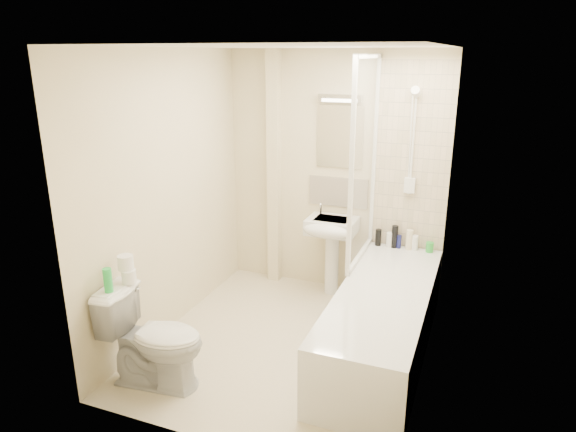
% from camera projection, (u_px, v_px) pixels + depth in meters
% --- Properties ---
extents(floor, '(2.50, 2.50, 0.00)m').
position_uv_depth(floor, '(289.00, 344.00, 4.35)').
color(floor, beige).
rests_on(floor, ground).
extents(wall_back, '(2.20, 0.02, 2.40)m').
position_uv_depth(wall_back, '(334.00, 175.00, 5.10)').
color(wall_back, beige).
rests_on(wall_back, ground).
extents(wall_left, '(0.02, 2.50, 2.40)m').
position_uv_depth(wall_left, '(168.00, 195.00, 4.37)').
color(wall_left, beige).
rests_on(wall_left, ground).
extents(wall_right, '(0.02, 2.50, 2.40)m').
position_uv_depth(wall_right, '(434.00, 225.00, 3.61)').
color(wall_right, beige).
rests_on(wall_right, ground).
extents(ceiling, '(2.20, 2.50, 0.02)m').
position_uv_depth(ceiling, '(289.00, 46.00, 3.62)').
color(ceiling, white).
rests_on(ceiling, wall_back).
extents(tile_back, '(0.70, 0.01, 1.75)m').
position_uv_depth(tile_back, '(412.00, 158.00, 4.76)').
color(tile_back, beige).
rests_on(tile_back, wall_back).
extents(tile_right, '(0.01, 2.10, 1.75)m').
position_uv_depth(tile_right, '(438.00, 188.00, 3.70)').
color(tile_right, beige).
rests_on(tile_right, wall_right).
extents(pipe_boxing, '(0.12, 0.12, 2.40)m').
position_uv_depth(pipe_boxing, '(274.00, 171.00, 5.26)').
color(pipe_boxing, beige).
rests_on(pipe_boxing, ground).
extents(splashback, '(0.60, 0.02, 0.30)m').
position_uv_depth(splashback, '(338.00, 192.00, 5.12)').
color(splashback, beige).
rests_on(splashback, wall_back).
extents(mirror, '(0.46, 0.01, 0.60)m').
position_uv_depth(mirror, '(340.00, 137.00, 4.95)').
color(mirror, white).
rests_on(mirror, wall_back).
extents(strip_light, '(0.42, 0.07, 0.07)m').
position_uv_depth(strip_light, '(340.00, 98.00, 4.82)').
color(strip_light, silver).
rests_on(strip_light, wall_back).
extents(bathtub, '(0.70, 2.10, 0.55)m').
position_uv_depth(bathtub, '(383.00, 320.00, 4.16)').
color(bathtub, white).
rests_on(bathtub, ground).
extents(shower_screen, '(0.04, 0.92, 1.80)m').
position_uv_depth(shower_screen, '(364.00, 161.00, 4.48)').
color(shower_screen, white).
rests_on(shower_screen, bathtub).
extents(shower_fixture, '(0.10, 0.16, 0.99)m').
position_uv_depth(shower_fixture, '(412.00, 146.00, 4.68)').
color(shower_fixture, white).
rests_on(shower_fixture, wall_back).
extents(pedestal_sink, '(0.48, 0.45, 0.92)m').
position_uv_depth(pedestal_sink, '(331.00, 235.00, 5.04)').
color(pedestal_sink, white).
rests_on(pedestal_sink, ground).
extents(bottle_black_a, '(0.06, 0.06, 0.16)m').
position_uv_depth(bottle_black_a, '(378.00, 237.00, 5.02)').
color(bottle_black_a, black).
rests_on(bottle_black_a, bathtub).
extents(bottle_white_a, '(0.06, 0.06, 0.15)m').
position_uv_depth(bottle_white_a, '(389.00, 240.00, 4.98)').
color(bottle_white_a, white).
rests_on(bottle_white_a, bathtub).
extents(bottle_black_b, '(0.06, 0.06, 0.22)m').
position_uv_depth(bottle_black_b, '(395.00, 237.00, 4.96)').
color(bottle_black_b, black).
rests_on(bottle_black_b, bathtub).
extents(bottle_blue, '(0.05, 0.05, 0.13)m').
position_uv_depth(bottle_blue, '(399.00, 242.00, 4.95)').
color(bottle_blue, navy).
rests_on(bottle_blue, bathtub).
extents(bottle_cream, '(0.07, 0.07, 0.19)m').
position_uv_depth(bottle_cream, '(409.00, 240.00, 4.91)').
color(bottle_cream, beige).
rests_on(bottle_cream, bathtub).
extents(bottle_white_b, '(0.06, 0.06, 0.15)m').
position_uv_depth(bottle_white_b, '(415.00, 243.00, 4.90)').
color(bottle_white_b, white).
rests_on(bottle_white_b, bathtub).
extents(bottle_green, '(0.07, 0.07, 0.10)m').
position_uv_depth(bottle_green, '(430.00, 247.00, 4.86)').
color(bottle_green, green).
rests_on(bottle_green, bathtub).
extents(toilet, '(0.58, 0.83, 0.75)m').
position_uv_depth(toilet, '(154.00, 338.00, 3.73)').
color(toilet, white).
rests_on(toilet, ground).
extents(toilet_roll_lower, '(0.10, 0.10, 0.10)m').
position_uv_depth(toilet_roll_lower, '(129.00, 276.00, 3.74)').
color(toilet_roll_lower, white).
rests_on(toilet_roll_lower, toilet).
extents(toilet_roll_upper, '(0.11, 0.11, 0.11)m').
position_uv_depth(toilet_roll_upper, '(126.00, 262.00, 3.73)').
color(toilet_roll_upper, white).
rests_on(toilet_roll_upper, toilet_roll_lower).
extents(green_bottle, '(0.06, 0.06, 0.18)m').
position_uv_depth(green_bottle, '(108.00, 280.00, 3.59)').
color(green_bottle, green).
rests_on(green_bottle, toilet).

